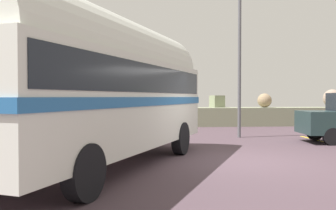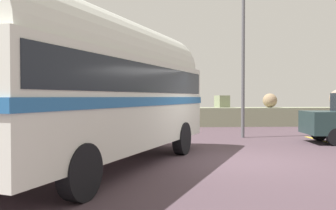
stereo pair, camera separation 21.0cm
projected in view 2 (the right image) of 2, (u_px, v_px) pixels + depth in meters
ground at (240, 161)px, 9.75m from camera, size 32.00×26.00×0.02m
breakwater at (188, 114)px, 21.51m from camera, size 31.36×2.23×2.46m
vintage_coach at (104, 84)px, 8.79m from camera, size 5.73×8.80×3.70m
lamp_post at (242, 48)px, 15.42m from camera, size 0.50×0.93×6.77m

